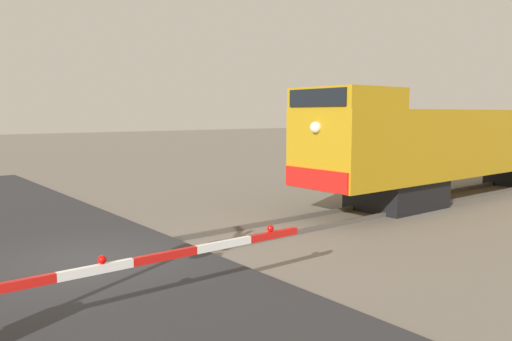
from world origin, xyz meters
name	(u,v)px	position (x,y,z in m)	size (l,w,h in m)	color
ground_plane	(89,266)	(0.00, 0.00, 0.00)	(160.00, 160.00, 0.00)	slate
rail_track_left	(78,256)	(-0.72, 0.00, 0.07)	(0.08, 80.00, 0.15)	#59544C
rail_track_right	(101,271)	(0.72, 0.00, 0.07)	(0.08, 80.00, 0.15)	#59544C
road_surface	(89,263)	(0.00, 0.00, 0.08)	(36.00, 4.91, 0.17)	#2D2D30
locomotive	(468,144)	(0.00, 16.16, 2.18)	(2.81, 18.72, 4.26)	black
crossing_gate	(28,299)	(3.49, -2.11, 0.78)	(0.36, 6.75, 1.24)	silver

